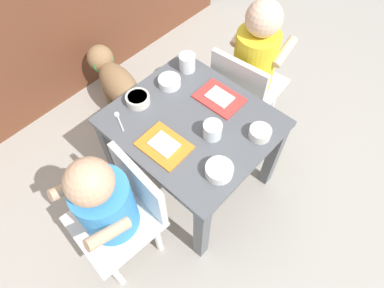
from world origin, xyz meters
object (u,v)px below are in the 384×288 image
Objects in this scene: dining_table at (192,133)px; seated_child_right at (254,60)px; cereal_bowl_left_side at (260,133)px; cereal_bowl_right_side at (219,170)px; seated_child_left at (108,204)px; water_cup_left at (213,131)px; water_cup_right at (187,63)px; food_tray_right at (219,98)px; food_tray_left at (164,145)px; spoon_by_left_tray at (119,119)px; veggie_bowl_near at (169,82)px; veggie_bowl_far at (138,99)px; dog at (115,79)px.

seated_child_right is (0.42, 0.03, 0.08)m from dining_table.
cereal_bowl_right_side is (-0.22, 0.01, 0.00)m from cereal_bowl_left_side.
seated_child_left is 0.43m from water_cup_left.
water_cup_right reaches higher than cereal_bowl_left_side.
water_cup_right reaches higher than food_tray_right.
water_cup_left is (0.15, -0.09, 0.02)m from food_tray_left.
seated_child_left is 0.58m from food_tray_right.
seated_child_right is (0.85, 0.05, 0.02)m from seated_child_left.
spoon_by_left_tray reaches higher than dining_table.
water_cup_right is (0.04, 0.21, 0.03)m from food_tray_right.
dining_table is at bearing 116.65° from cereal_bowl_left_side.
spoon_by_left_tray is (-0.18, 0.21, 0.08)m from dining_table.
cereal_bowl_right_side is (0.05, -0.21, 0.01)m from food_tray_left.
cereal_bowl_right_side reaches higher than veggie_bowl_near.
dining_table is 0.86× the size of seated_child_left.
veggie_bowl_far is at bearing 171.16° from veggie_bowl_near.
dog is at bearing 57.61° from spoon_by_left_tray.
seated_child_left is 0.38m from cereal_bowl_right_side.
spoon_by_left_tray is at bearing 100.50° from cereal_bowl_right_side.
food_tray_right is (0.57, 0.02, 0.02)m from seated_child_left.
dining_table is at bearing -176.09° from seated_child_right.
food_tray_right is (-0.27, -0.04, 0.01)m from seated_child_right.
food_tray_left is 1.90× the size of cereal_bowl_right_side.
cereal_bowl_right_side reaches higher than food_tray_right.
veggie_bowl_near is (-0.11, -0.01, -0.01)m from water_cup_right.
food_tray_right is at bearing 80.15° from cereal_bowl_left_side.
cereal_bowl_left_side is 0.89× the size of veggie_bowl_near.
dining_table is 0.17m from food_tray_right.
seated_child_right is at bearing 7.33° from food_tray_right.
water_cup_right is (0.19, 0.30, 0.01)m from water_cup_left.
water_cup_left is at bearing 131.13° from cereal_bowl_left_side.
food_tray_left is 0.99× the size of food_tray_right.
cereal_bowl_right_side reaches higher than dog.
veggie_bowl_near reaches higher than food_tray_left.
food_tray_right is 2.54× the size of water_cup_right.
food_tray_right is at bearing -44.26° from veggie_bowl_far.
water_cup_left is 0.75× the size of veggie_bowl_far.
veggie_bowl_near is at bearing 66.45° from cereal_bowl_right_side.
spoon_by_left_tray is (-0.37, 0.00, -0.03)m from water_cup_right.
cereal_bowl_left_side is at bearing -87.54° from dog.
food_tray_left is 0.34m from cereal_bowl_left_side.
seated_child_left is at bearing -159.89° from water_cup_right.
cereal_bowl_right_side is at bearing 177.81° from cereal_bowl_left_side.
dining_table is at bearing 177.72° from food_tray_right.
food_tray_right reaches higher than dining_table.
cereal_bowl_right_side is at bearing -113.55° from veggie_bowl_near.
dog is 0.51m from veggie_bowl_far.
food_tray_left is 0.30m from food_tray_right.
dining_table is 3.22× the size of food_tray_right.
seated_child_left is at bearing -178.29° from food_tray_right.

